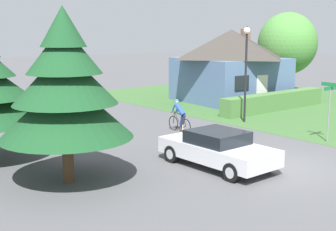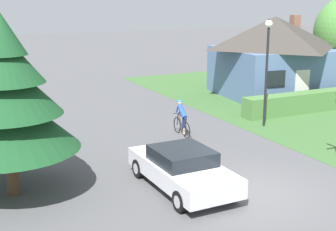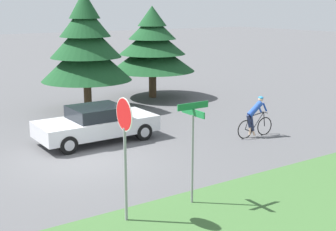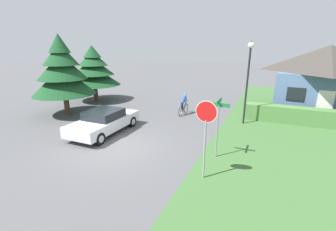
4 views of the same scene
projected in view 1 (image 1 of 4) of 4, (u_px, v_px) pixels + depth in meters
ground_plane at (280, 166)px, 16.67m from camera, size 140.00×140.00×0.00m
cottage_house at (231, 64)px, 31.51m from camera, size 7.16×7.05×4.85m
hedge_row at (274, 102)px, 28.12m from camera, size 8.49×0.90×1.05m
sedan_left_lane at (217, 149)px, 16.45m from camera, size 2.00×4.35×1.30m
cyclist at (180, 116)px, 22.13m from camera, size 0.44×1.67×1.55m
street_lamp at (246, 57)px, 23.96m from camera, size 0.35×0.35×4.98m
street_name_sign at (330, 101)px, 19.92m from camera, size 0.90×0.90×2.58m
conifer_tall_near at (65, 88)px, 14.38m from camera, size 4.17×4.17×5.51m
deciduous_tree_right at (287, 44)px, 34.58m from camera, size 4.35×4.35×6.06m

